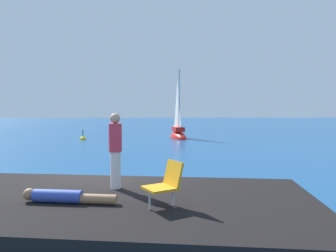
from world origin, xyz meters
The scene contains 9 objects.
ground_plane centered at (0.00, 0.00, 0.00)m, with size 160.00×160.00×0.00m, color navy.
shore_ledge centered at (0.59, -2.51, 0.46)m, with size 8.04×3.88×0.92m, color black.
boulder_seaward centered at (-2.16, -0.39, 0.00)m, with size 0.87×0.69×0.48m, color black.
boulder_inland centered at (-1.56, -0.84, 0.00)m, with size 1.39×1.11×0.76m, color black.
sailboat_near centered at (2.99, 19.04, 0.36)m, with size 1.87×3.66×6.66m.
person_sunbather centered at (-0.12, -2.85, 1.03)m, with size 1.76×0.40×0.25m.
person_standing centered at (0.65, -1.82, 1.78)m, with size 0.28×0.28×1.62m.
beach_chair centered at (1.73, -3.10, 1.36)m, with size 0.75×0.71×0.80m.
marker_buoy centered at (-5.11, 17.77, 0.01)m, with size 0.56×0.56×1.13m.
Camera 1 is at (1.68, -8.46, 2.64)m, focal length 33.29 mm.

